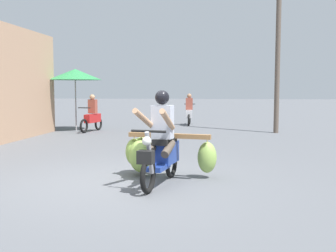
{
  "coord_description": "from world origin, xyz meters",
  "views": [
    {
      "loc": [
        1.65,
        -6.64,
        1.6
      ],
      "look_at": [
        0.72,
        0.99,
        0.9
      ],
      "focal_mm": 43.52,
      "sensor_mm": 36.0,
      "label": 1
    }
  ],
  "objects_px": {
    "motorbike_distant_ahead_left": "(189,112)",
    "motorbike_distant_ahead_right": "(92,116)",
    "motorbike_main_loaded": "(156,151)",
    "market_umbrella_near_shop": "(75,74)",
    "utility_pole": "(278,38)"
  },
  "relations": [
    {
      "from": "motorbike_main_loaded",
      "to": "market_umbrella_near_shop",
      "type": "bearing_deg",
      "value": 118.34
    },
    {
      "from": "motorbike_distant_ahead_right",
      "to": "motorbike_main_loaded",
      "type": "bearing_deg",
      "value": -65.1
    },
    {
      "from": "motorbike_distant_ahead_left",
      "to": "motorbike_distant_ahead_right",
      "type": "bearing_deg",
      "value": -137.65
    },
    {
      "from": "motorbike_distant_ahead_left",
      "to": "market_umbrella_near_shop",
      "type": "relative_size",
      "value": 0.68
    },
    {
      "from": "motorbike_distant_ahead_left",
      "to": "market_umbrella_near_shop",
      "type": "xyz_separation_m",
      "value": [
        -4.18,
        -2.88,
        1.59
      ]
    },
    {
      "from": "motorbike_distant_ahead_left",
      "to": "utility_pole",
      "type": "relative_size",
      "value": 0.24
    },
    {
      "from": "market_umbrella_near_shop",
      "to": "motorbike_main_loaded",
      "type": "bearing_deg",
      "value": -61.66
    },
    {
      "from": "motorbike_distant_ahead_right",
      "to": "utility_pole",
      "type": "relative_size",
      "value": 0.23
    },
    {
      "from": "motorbike_main_loaded",
      "to": "motorbike_distant_ahead_left",
      "type": "xyz_separation_m",
      "value": [
        -0.17,
        10.95,
        0.06
      ]
    },
    {
      "from": "motorbike_distant_ahead_left",
      "to": "motorbike_distant_ahead_right",
      "type": "height_order",
      "value": "same"
    },
    {
      "from": "motorbike_distant_ahead_left",
      "to": "market_umbrella_near_shop",
      "type": "height_order",
      "value": "market_umbrella_near_shop"
    },
    {
      "from": "motorbike_distant_ahead_left",
      "to": "motorbike_distant_ahead_right",
      "type": "relative_size",
      "value": 1.01
    },
    {
      "from": "motorbike_distant_ahead_right",
      "to": "motorbike_distant_ahead_left",
      "type": "bearing_deg",
      "value": 42.35
    },
    {
      "from": "motorbike_distant_ahead_left",
      "to": "utility_pole",
      "type": "bearing_deg",
      "value": -39.61
    },
    {
      "from": "motorbike_main_loaded",
      "to": "utility_pole",
      "type": "xyz_separation_m",
      "value": [
        3.21,
        8.15,
        2.93
      ]
    }
  ]
}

